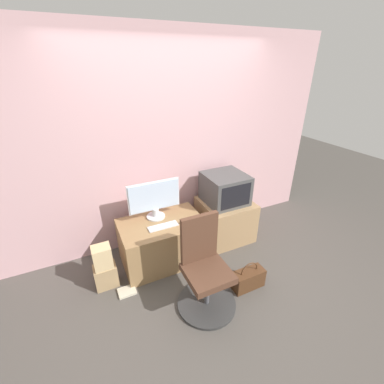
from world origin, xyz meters
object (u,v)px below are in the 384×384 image
crt_tv (225,188)px  handbag (248,279)px  main_monitor (155,199)px  mouse (182,222)px  office_chair (205,274)px  cardboard_box_lower (106,276)px  book (127,291)px  keyboard (163,226)px

crt_tv → handbag: crt_tv is taller
main_monitor → mouse: size_ratio=12.16×
office_chair → handbag: 0.58m
main_monitor → cardboard_box_lower: size_ratio=2.36×
crt_tv → cardboard_box_lower: 1.76m
handbag → crt_tv: bearing=75.4°
main_monitor → office_chair: bearing=-78.9°
cardboard_box_lower → handbag: (1.39, -0.69, -0.02)m
cardboard_box_lower → book: (0.17, -0.20, -0.12)m
mouse → crt_tv: 0.77m
keyboard → crt_tv: crt_tv is taller
keyboard → cardboard_box_lower: size_ratio=1.30×
main_monitor → keyboard: main_monitor is taller
main_monitor → mouse: bearing=-49.4°
main_monitor → handbag: main_monitor is taller
cardboard_box_lower → handbag: 1.56m
keyboard → book: (-0.53, -0.24, -0.54)m
handbag → book: bearing=158.1°
crt_tv → main_monitor: bearing=177.4°
mouse → crt_tv: crt_tv is taller
main_monitor → keyboard: size_ratio=1.81×
keyboard → crt_tv: 0.98m
main_monitor → office_chair: (0.18, -0.93, -0.42)m
main_monitor → cardboard_box_lower: bearing=-158.2°
main_monitor → keyboard: bearing=-87.9°
keyboard → office_chair: bearing=-75.9°
crt_tv → book: 1.70m
office_chair → book: size_ratio=5.18×
mouse → handbag: bearing=-55.9°
crt_tv → handbag: 1.15m
mouse → cardboard_box_lower: (-0.92, -0.01, -0.43)m
main_monitor → mouse: (0.23, -0.27, -0.23)m
cardboard_box_lower → handbag: handbag is taller
crt_tv → cardboard_box_lower: size_ratio=1.95×
crt_tv → book: crt_tv is taller
keyboard → book: 0.79m
main_monitor → office_chair: main_monitor is taller
mouse → keyboard: bearing=172.3°
mouse → cardboard_box_lower: 1.01m
main_monitor → mouse: 0.42m
office_chair → handbag: bearing=-4.3°
crt_tv → handbag: bearing=-104.6°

